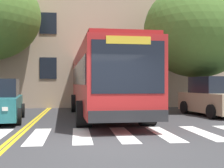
{
  "coord_description": "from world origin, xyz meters",
  "views": [
    {
      "loc": [
        -0.97,
        -7.72,
        1.59
      ],
      "look_at": [
        0.6,
        6.43,
        1.58
      ],
      "focal_mm": 50.0,
      "sensor_mm": 36.0,
      "label": 1
    }
  ],
  "objects": [
    {
      "name": "ground_plane",
      "position": [
        0.0,
        0.0,
        0.0
      ],
      "size": [
        120.0,
        120.0,
        0.0
      ],
      "primitive_type": "plane",
      "color": "#38383A"
    },
    {
      "name": "crosswalk",
      "position": [
        0.46,
        1.93,
        0.0
      ],
      "size": [
        13.57,
        3.25,
        0.01
      ],
      "color": "white",
      "rests_on": "ground"
    },
    {
      "name": "lane_line_yellow_inner",
      "position": [
        -2.88,
        15.93,
        0.0
      ],
      "size": [
        0.12,
        36.0,
        0.01
      ],
      "primitive_type": "cube",
      "color": "gold",
      "rests_on": "ground"
    },
    {
      "name": "lane_line_yellow_outer",
      "position": [
        -2.72,
        15.93,
        0.0
      ],
      "size": [
        0.12,
        36.0,
        0.01
      ],
      "primitive_type": "cube",
      "color": "gold",
      "rests_on": "ground"
    },
    {
      "name": "city_bus",
      "position": [
        0.29,
        7.4,
        1.82
      ],
      "size": [
        3.3,
        11.91,
        3.29
      ],
      "color": "#B22323",
      "rests_on": "ground"
    },
    {
      "name": "car_tan_far_lane",
      "position": [
        5.82,
        7.23,
        0.88
      ],
      "size": [
        2.5,
        4.49,
        1.95
      ],
      "color": "tan",
      "rests_on": "ground"
    },
    {
      "name": "street_tree_curbside_large",
      "position": [
        5.87,
        9.49,
        4.65
      ],
      "size": [
        8.51,
        8.63,
        7.38
      ],
      "color": "brown",
      "rests_on": "ground"
    },
    {
      "name": "building_facade",
      "position": [
        2.43,
        16.44,
        5.25
      ],
      "size": [
        39.78,
        7.04,
        10.48
      ],
      "color": "tan",
      "rests_on": "ground"
    }
  ]
}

